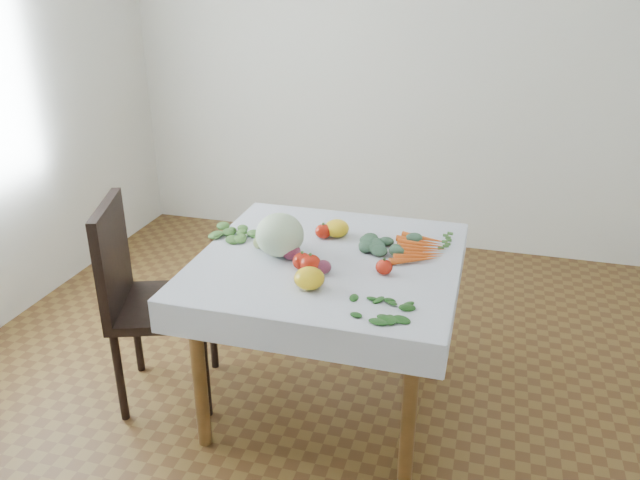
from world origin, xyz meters
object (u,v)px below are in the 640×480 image
object	(u,v)px
heirloom_back	(337,228)
table	(329,278)
carrot_bunch	(420,249)
chair	(142,290)
cabbage	(280,235)

from	to	relation	value
heirloom_back	table	bearing A→B (deg)	-84.16
table	carrot_bunch	bearing A→B (deg)	23.36
table	chair	xyz separation A→B (m)	(-0.84, -0.18, -0.09)
table	carrot_bunch	size ratio (longest dim) A/B	2.95
table	carrot_bunch	distance (m)	0.43
table	carrot_bunch	world-z (taller)	carrot_bunch
table	cabbage	world-z (taller)	cabbage
chair	cabbage	xyz separation A→B (m)	(0.63, 0.15, 0.29)
heirloom_back	cabbage	bearing A→B (deg)	-124.97
table	heirloom_back	world-z (taller)	heirloom_back
chair	heirloom_back	distance (m)	0.94
cabbage	carrot_bunch	size ratio (longest dim) A/B	0.62
chair	heirloom_back	size ratio (longest dim) A/B	8.51
table	heirloom_back	bearing A→B (deg)	95.84
chair	heirloom_back	bearing A→B (deg)	27.20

